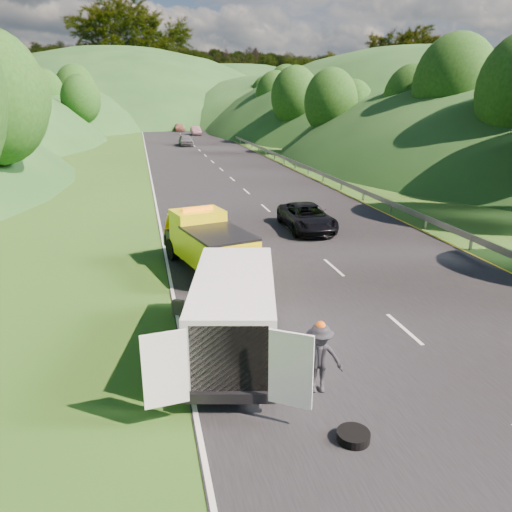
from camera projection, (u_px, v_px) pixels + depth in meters
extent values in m
plane|color=#38661E|center=(294.00, 313.00, 16.92)|extent=(320.00, 320.00, 0.00)
cube|color=black|center=(213.00, 162.00, 54.63)|extent=(14.00, 200.00, 0.02)
cube|color=gray|center=(253.00, 149.00, 67.78)|extent=(0.06, 140.00, 1.52)
cylinder|color=black|center=(173.00, 249.00, 22.17)|extent=(0.57, 1.03, 0.97)
cylinder|color=black|center=(211.00, 244.00, 22.99)|extent=(0.57, 1.03, 0.97)
cylinder|color=black|center=(206.00, 276.00, 18.89)|extent=(0.57, 1.03, 0.97)
cylinder|color=black|center=(249.00, 269.00, 19.70)|extent=(0.57, 1.03, 0.97)
cube|color=yellow|center=(198.00, 231.00, 21.60)|extent=(2.42, 2.03, 1.85)
cube|color=yellow|center=(219.00, 250.00, 19.82)|extent=(2.91, 3.74, 1.27)
cube|color=black|center=(218.00, 233.00, 19.61)|extent=(2.91, 3.74, 0.10)
cube|color=black|center=(189.00, 236.00, 22.75)|extent=(2.18, 1.62, 0.68)
cube|color=black|center=(185.00, 237.00, 23.30)|extent=(2.03, 0.70, 0.49)
cube|color=yellow|center=(186.00, 221.00, 22.84)|extent=(2.08, 1.23, 1.07)
cube|color=orange|center=(197.00, 209.00, 21.30)|extent=(1.38, 0.58, 0.16)
cube|color=black|center=(192.00, 220.00, 22.07)|extent=(1.81, 0.54, 0.88)
cylinder|color=black|center=(207.00, 314.00, 15.80)|extent=(0.49, 0.88, 0.83)
cylinder|color=black|center=(266.00, 314.00, 15.80)|extent=(0.49, 0.88, 0.83)
cylinder|color=black|center=(194.00, 374.00, 12.43)|extent=(0.49, 0.88, 0.83)
cylinder|color=black|center=(269.00, 374.00, 12.43)|extent=(0.49, 0.88, 0.83)
cube|color=white|center=(234.00, 310.00, 13.71)|extent=(3.30, 5.76, 1.93)
cube|color=white|center=(238.00, 286.00, 16.56)|extent=(2.24, 1.38, 1.04)
cube|color=black|center=(237.00, 264.00, 16.11)|extent=(1.96, 0.78, 0.87)
cube|color=black|center=(229.00, 359.00, 11.18)|extent=(1.75, 0.50, 1.67)
cube|color=white|center=(165.00, 370.00, 10.73)|extent=(0.99, 0.18, 1.77)
cube|color=white|center=(291.00, 370.00, 10.73)|extent=(0.86, 0.59, 1.77)
cube|color=black|center=(229.00, 397.00, 11.37)|extent=(2.07, 0.62, 0.26)
imported|color=white|center=(215.00, 314.00, 16.78)|extent=(0.51, 0.63, 1.52)
imported|color=tan|center=(227.00, 341.00, 14.96)|extent=(0.56, 0.57, 0.93)
imported|color=black|center=(318.00, 392.00, 12.42)|extent=(1.29, 0.92, 1.81)
cube|color=brown|center=(178.00, 308.00, 16.65)|extent=(0.38, 0.31, 0.54)
cylinder|color=black|center=(353.00, 441.00, 10.65)|extent=(0.72, 0.72, 0.20)
imported|color=black|center=(306.00, 230.00, 27.23)|extent=(2.44, 5.07, 1.39)
imported|color=#4B4B50|center=(186.00, 146.00, 71.55)|extent=(1.87, 4.66, 1.59)
imported|color=#7D5360|center=(196.00, 135.00, 90.86)|extent=(1.61, 4.61, 1.52)
imported|color=#955A4A|center=(180.00, 131.00, 100.05)|extent=(1.93, 4.75, 1.38)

